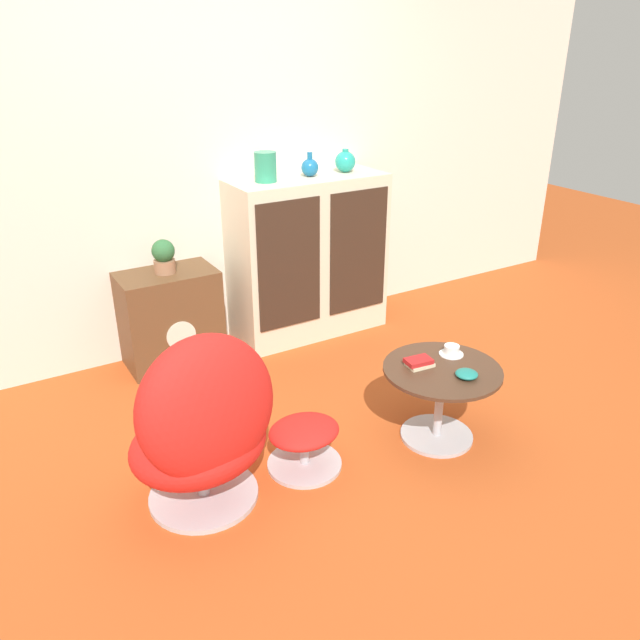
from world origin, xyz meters
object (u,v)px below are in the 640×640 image
egg_chair (203,428)px  vase_inner_left (310,167)px  coffee_table (440,392)px  book_stack (419,362)px  potted_plant (164,256)px  vase_leftmost (265,167)px  tv_console (171,318)px  vase_inner_right (345,162)px  ottoman (304,439)px  sideboard (308,257)px  teacup (451,351)px  bowl (467,374)px

egg_chair → vase_inner_left: 2.05m
coffee_table → book_stack: (-0.09, 0.08, 0.16)m
coffee_table → potted_plant: bearing=120.3°
potted_plant → book_stack: potted_plant is taller
vase_leftmost → tv_console: bearing=177.1°
tv_console → book_stack: (0.81, -1.46, 0.13)m
coffee_table → vase_inner_right: 1.79m
coffee_table → vase_inner_left: (0.11, 1.50, 0.88)m
vase_inner_right → coffee_table: bearing=-104.3°
vase_inner_left → ottoman: bearing=-121.5°
egg_chair → sideboard: bearing=46.1°
ottoman → sideboard: bearing=59.1°
vase_leftmost → teacup: (0.35, -1.41, -0.76)m
vase_inner_right → egg_chair: bearing=-139.5°
sideboard → coffee_table: (-0.09, -1.50, -0.27)m
vase_leftmost → book_stack: size_ratio=1.26×
vase_leftmost → book_stack: vase_leftmost is taller
sideboard → egg_chair: bearing=-133.9°
sideboard → vase_inner_left: bearing=11.6°
vase_inner_left → teacup: vase_inner_left is taller
coffee_table → book_stack: size_ratio=4.09×
sideboard → ottoman: bearing=-120.9°
vase_inner_right → ottoman: bearing=-129.2°
vase_inner_right → book_stack: vase_inner_right is taller
egg_chair → vase_inner_left: vase_inner_left is taller
vase_inner_left → potted_plant: vase_inner_left is taller
ottoman → vase_inner_right: vase_inner_right is taller
coffee_table → tv_console: bearing=120.3°
tv_console → egg_chair: size_ratio=0.70×
teacup → book_stack: teacup is taller
teacup → bowl: (-0.10, -0.22, -0.00)m
tv_console → egg_chair: egg_chair is taller
vase_inner_left → book_stack: size_ratio=1.06×
coffee_table → potted_plant: (-0.90, 1.54, 0.44)m
vase_inner_left → bowl: bearing=-92.5°
bowl → vase_inner_right: bearing=78.1°
potted_plant → vase_inner_right: bearing=-1.6°
sideboard → book_stack: sideboard is taller
tv_console → vase_inner_right: 1.55m
vase_leftmost → vase_inner_right: size_ratio=1.21×
tv_console → egg_chair: bearing=-102.9°
egg_chair → vase_inner_right: (1.61, 1.37, 0.76)m
teacup → book_stack: (-0.23, -0.01, -0.00)m
tv_console → ottoman: (0.18, -1.39, -0.15)m
coffee_table → book_stack: bearing=137.4°
egg_chair → potted_plant: bearing=77.1°
tv_console → vase_inner_left: vase_inner_left is taller
vase_inner_left → vase_inner_right: (0.27, 0.00, 0.01)m
tv_console → coffee_table: tv_console is taller
coffee_table → sideboard: bearing=86.5°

